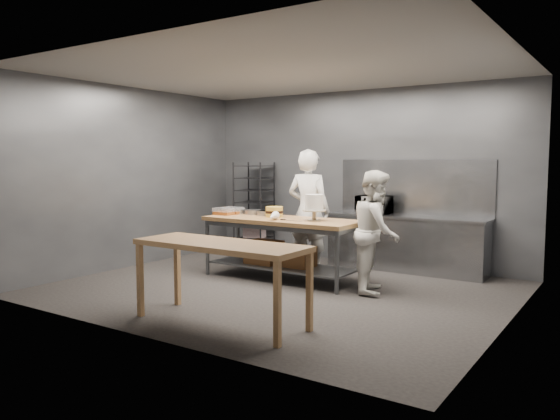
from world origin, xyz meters
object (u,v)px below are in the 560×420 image
object	(u,v)px
work_table	(280,241)
microwave	(374,205)
chef_behind	(309,211)
speed_rack	(254,209)
near_counter	(221,250)
chef_right	(376,231)
layer_cake	(274,212)
frosted_cake_stand	(314,204)

from	to	relation	value
work_table	microwave	world-z (taller)	microwave
chef_behind	speed_rack	bearing A→B (deg)	-30.84
near_counter	speed_rack	size ratio (longest dim) A/B	1.14
work_table	microwave	distance (m)	1.88
microwave	chef_behind	bearing A→B (deg)	-128.87
chef_behind	microwave	xyz separation A→B (m)	(0.73, 0.90, 0.07)
near_counter	work_table	bearing A→B (deg)	107.65
work_table	chef_right	xyz separation A→B (m)	(1.53, 0.05, 0.26)
work_table	chef_behind	distance (m)	0.84
speed_rack	layer_cake	distance (m)	2.07
work_table	speed_rack	size ratio (longest dim) A/B	1.37
chef_right	layer_cake	distance (m)	1.72
chef_behind	frosted_cake_stand	bearing A→B (deg)	120.99
frosted_cake_stand	work_table	bearing A→B (deg)	-179.96
speed_rack	chef_behind	bearing A→B (deg)	-25.92
near_counter	speed_rack	distance (m)	4.47
near_counter	speed_rack	world-z (taller)	speed_rack
near_counter	frosted_cake_stand	xyz separation A→B (m)	(-0.13, 2.25, 0.35)
near_counter	chef_right	world-z (taller)	chef_right
frosted_cake_stand	near_counter	bearing A→B (deg)	-86.76
work_table	microwave	bearing A→B (deg)	64.46
speed_rack	layer_cake	bearing A→B (deg)	-44.97
work_table	chef_right	size ratio (longest dim) A/B	1.45
speed_rack	layer_cake	world-z (taller)	speed_rack
chef_behind	layer_cake	bearing A→B (deg)	64.82
microwave	frosted_cake_stand	xyz separation A→B (m)	(-0.20, -1.64, 0.11)
microwave	frosted_cake_stand	world-z (taller)	frosted_cake_stand
chef_behind	microwave	world-z (taller)	chef_behind
microwave	frosted_cake_stand	bearing A→B (deg)	-96.80
work_table	chef_behind	bearing A→B (deg)	85.71
near_counter	chef_behind	distance (m)	3.06
work_table	frosted_cake_stand	xyz separation A→B (m)	(0.59, 0.00, 0.59)
frosted_cake_stand	layer_cake	xyz separation A→B (m)	(-0.77, 0.10, -0.16)
near_counter	microwave	size ratio (longest dim) A/B	3.69
chef_behind	microwave	distance (m)	1.16
work_table	chef_behind	size ratio (longest dim) A/B	1.22
chef_right	layer_cake	xyz separation A→B (m)	(-1.71, 0.05, 0.17)
work_table	chef_behind	xyz separation A→B (m)	(0.06, 0.74, 0.41)
chef_behind	layer_cake	size ratio (longest dim) A/B	7.46
work_table	speed_rack	xyz separation A→B (m)	(-1.64, 1.56, 0.28)
layer_cake	frosted_cake_stand	bearing A→B (deg)	-7.49
near_counter	layer_cake	bearing A→B (deg)	110.84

